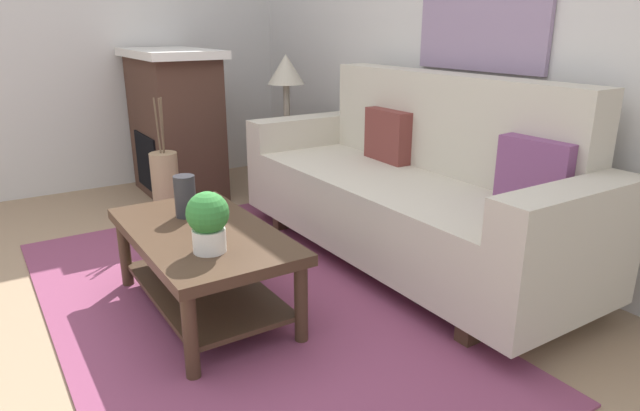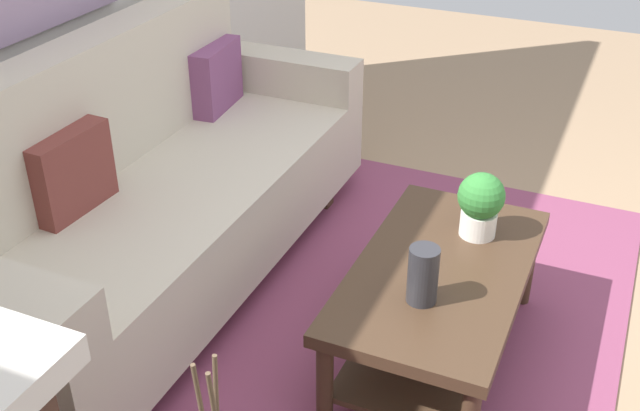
# 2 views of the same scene
# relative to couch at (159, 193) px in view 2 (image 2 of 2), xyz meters

# --- Properties ---
(ground_plane) EXTENTS (9.15, 9.15, 0.00)m
(ground_plane) POSITION_rel_couch_xyz_m (-0.02, -1.62, -0.43)
(ground_plane) COLOR #9E7F60
(area_rug) EXTENTS (2.89, 1.64, 0.01)m
(area_rug) POSITION_rel_couch_xyz_m (-0.02, -1.12, -0.43)
(area_rug) COLOR #843D5B
(area_rug) RESTS_ON ground_plane
(couch) EXTENTS (2.30, 0.84, 1.08)m
(couch) POSITION_rel_couch_xyz_m (0.00, 0.00, 0.00)
(couch) COLOR beige
(couch) RESTS_ON ground_plane
(throw_pillow_maroon) EXTENTS (0.36, 0.14, 0.32)m
(throw_pillow_maroon) POSITION_rel_couch_xyz_m (-0.36, 0.13, 0.25)
(throw_pillow_maroon) COLOR brown
(throw_pillow_maroon) RESTS_ON couch
(throw_pillow_plum) EXTENTS (0.37, 0.15, 0.32)m
(throw_pillow_plum) POSITION_rel_couch_xyz_m (0.72, 0.13, 0.25)
(throw_pillow_plum) COLOR #7A4270
(throw_pillow_plum) RESTS_ON couch
(coffee_table) EXTENTS (1.10, 0.60, 0.43)m
(coffee_table) POSITION_rel_couch_xyz_m (-0.05, -1.25, -0.12)
(coffee_table) COLOR #422D1E
(coffee_table) RESTS_ON ground_plane
(tabletop_vase) EXTENTS (0.10, 0.10, 0.21)m
(tabletop_vase) POSITION_rel_couch_xyz_m (-0.27, -1.24, 0.10)
(tabletop_vase) COLOR #2D2D33
(tabletop_vase) RESTS_ON coffee_table
(potted_plant_tabletop) EXTENTS (0.18, 0.18, 0.26)m
(potted_plant_tabletop) POSITION_rel_couch_xyz_m (0.22, -1.32, 0.14)
(potted_plant_tabletop) COLOR white
(potted_plant_tabletop) RESTS_ON coffee_table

